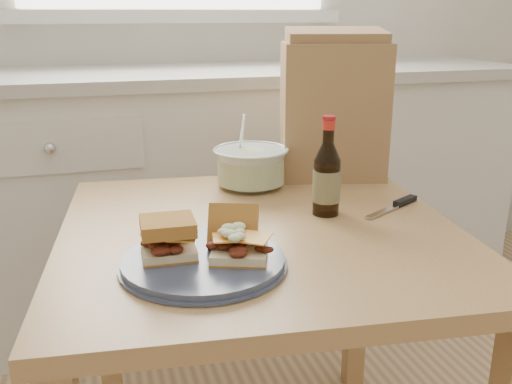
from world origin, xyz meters
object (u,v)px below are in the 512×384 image
object	(u,v)px
dining_table	(261,271)
coleslaw_bowl	(251,168)
plate	(203,262)
paper_bag	(333,111)
beer_bottle	(327,178)

from	to	relation	value
dining_table	coleslaw_bowl	bearing A→B (deg)	84.09
plate	paper_bag	bearing A→B (deg)	46.71
plate	beer_bottle	xyz separation A→B (m)	(0.32, 0.20, 0.08)
paper_bag	plate	bearing A→B (deg)	-118.80
coleslaw_bowl	beer_bottle	size ratio (longest dim) A/B	0.87
paper_bag	coleslaw_bowl	bearing A→B (deg)	-155.62
plate	beer_bottle	bearing A→B (deg)	31.60
dining_table	beer_bottle	world-z (taller)	beer_bottle
plate	paper_bag	world-z (taller)	paper_bag
plate	dining_table	bearing A→B (deg)	45.35
dining_table	paper_bag	bearing A→B (deg)	53.65
beer_bottle	paper_bag	world-z (taller)	paper_bag
dining_table	plate	xyz separation A→B (m)	(-0.16, -0.16, 0.11)
dining_table	coleslaw_bowl	xyz separation A→B (m)	(0.06, 0.29, 0.15)
coleslaw_bowl	plate	bearing A→B (deg)	-115.96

